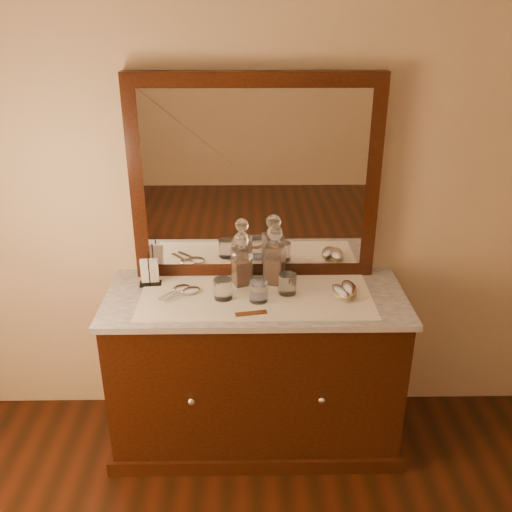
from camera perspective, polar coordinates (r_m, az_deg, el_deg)
name	(u,v)px	position (r m, az deg, el deg)	size (l,w,h in m)	color
dresser_cabinet	(256,371)	(2.88, -0.03, -11.80)	(1.40, 0.55, 0.82)	black
dresser_plinth	(256,428)	(3.11, -0.03, -17.33)	(1.46, 0.59, 0.08)	black
knob_left	(192,401)	(2.64, -6.69, -14.70)	(0.04, 0.04, 0.04)	silver
knob_right	(321,400)	(2.65, 6.79, -14.57)	(0.04, 0.04, 0.04)	silver
marble_top	(256,298)	(2.65, -0.03, -4.35)	(1.44, 0.59, 0.03)	white
mirror_frame	(255,179)	(2.68, -0.11, 7.92)	(1.20, 0.08, 1.00)	black
mirror_glass	(255,181)	(2.65, -0.10, 7.72)	(1.06, 0.01, 0.86)	white
lace_runner	(256,297)	(2.62, -0.03, -4.23)	(1.10, 0.45, 0.00)	white
pin_dish	(259,294)	(2.63, 0.33, -4.00)	(0.07, 0.07, 0.01)	white
comb	(251,313)	(2.48, -0.51, -5.94)	(0.14, 0.03, 0.01)	brown
napkin_rack	(150,273)	(2.76, -10.93, -1.69)	(0.11, 0.08, 0.16)	black
decanter_left	(242,264)	(2.70, -1.49, -0.84)	(0.11, 0.11, 0.28)	#974C15
decanter_right	(274,261)	(2.71, 1.92, -0.50)	(0.12, 0.12, 0.30)	#974C15
brush_near	(341,293)	(2.64, 8.80, -3.78)	(0.11, 0.16, 0.04)	#9C8A5F
brush_far	(349,290)	(2.67, 9.60, -3.44)	(0.07, 0.16, 0.04)	#9C8A5F
hand_mirror_outer	(179,290)	(2.69, -7.99, -3.46)	(0.16, 0.18, 0.02)	silver
hand_mirror_inner	(188,292)	(2.67, -7.07, -3.70)	(0.18, 0.17, 0.02)	silver
tumblers	(256,288)	(2.59, 0.05, -3.33)	(0.39, 0.16, 0.10)	white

